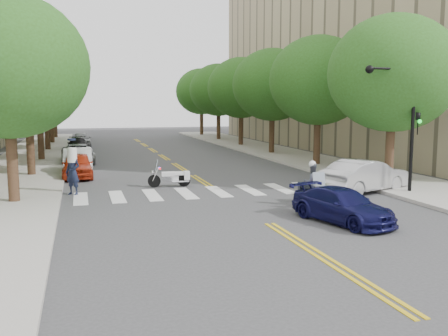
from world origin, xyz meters
name	(u,v)px	position (x,y,z in m)	size (l,w,h in m)	color
ground	(269,224)	(0.00, 0.00, 0.00)	(140.00, 140.00, 0.00)	#38383A
sidewalk_left	(31,160)	(-9.50, 22.00, 0.07)	(5.00, 60.00, 0.15)	#9E9991
sidewalk_right	(279,153)	(9.50, 22.00, 0.07)	(5.00, 60.00, 0.15)	#9E9991
building_right	(425,31)	(26.00, 26.00, 11.00)	(26.00, 44.00, 22.00)	tan
tree_l_0	(7,66)	(-8.80, 6.00, 5.55)	(6.40, 6.40, 8.45)	#382316
tree_l_1	(27,77)	(-8.80, 14.00, 5.55)	(6.40, 6.40, 8.45)	#382316
tree_l_2	(38,82)	(-8.80, 22.00, 5.55)	(6.40, 6.40, 8.45)	#382316
tree_l_3	(45,86)	(-8.80, 30.00, 5.55)	(6.40, 6.40, 8.45)	#382316
tree_l_4	(50,89)	(-8.80, 38.00, 5.55)	(6.40, 6.40, 8.45)	#382316
tree_l_5	(54,91)	(-8.80, 46.00, 5.55)	(6.40, 6.40, 8.45)	#382316
tree_r_0	(393,74)	(8.80, 6.00, 5.55)	(6.40, 6.40, 8.45)	#382316
tree_r_1	(318,81)	(8.80, 14.00, 5.55)	(6.40, 6.40, 8.45)	#382316
tree_r_2	(272,85)	(8.80, 22.00, 5.55)	(6.40, 6.40, 8.45)	#382316
tree_r_3	(241,88)	(8.80, 30.00, 5.55)	(6.40, 6.40, 8.45)	#382316
tree_r_4	(218,90)	(8.80, 38.00, 5.55)	(6.40, 6.40, 8.45)	#382316
tree_r_5	(201,92)	(8.80, 46.00, 5.55)	(6.40, 6.40, 8.45)	#382316
traffic_signal_pole	(404,112)	(7.72, 3.50, 3.72)	(2.82, 0.42, 6.00)	black
motorcycle_police	(311,185)	(2.78, 2.48, 0.81)	(0.80, 2.25, 1.83)	black
motorcycle_parked	(173,177)	(-1.78, 8.49, 0.47)	(2.10, 0.58, 1.35)	black
officer_standing	(73,172)	(-6.50, 7.60, 1.03)	(0.75, 0.49, 2.05)	#161C33
convertible	(365,176)	(6.50, 4.50, 0.77)	(1.63, 4.67, 1.54)	#B4B4B6
sedan_blue	(342,206)	(2.50, -0.50, 0.59)	(1.65, 4.07, 1.18)	#0F1041
parked_car_a	(78,165)	(-6.30, 13.00, 0.69)	(1.63, 4.05, 1.38)	#B62E13
parked_car_b	(78,161)	(-6.30, 14.50, 0.75)	(1.58, 4.52, 1.49)	silver
parked_car_c	(78,154)	(-6.30, 19.92, 0.65)	(2.16, 4.69, 1.30)	#999AA0
parked_car_d	(78,145)	(-6.30, 28.50, 0.61)	(1.70, 4.18, 1.21)	black
parked_car_e	(82,139)	(-5.96, 33.46, 0.69)	(1.64, 4.07, 1.39)	gray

